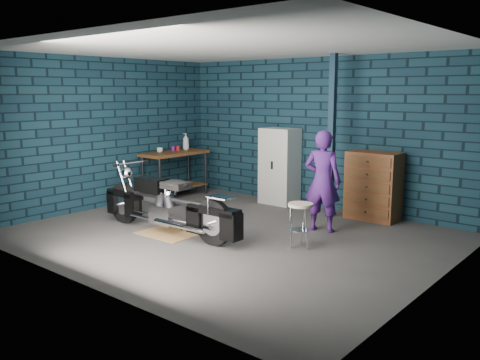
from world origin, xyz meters
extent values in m
plane|color=#464442|center=(0.00, 0.00, 0.00)|extent=(6.00, 6.00, 0.00)
cube|color=#0E2431|center=(0.00, 2.50, 1.35)|extent=(6.00, 0.02, 2.70)
cube|color=#0E2431|center=(-3.00, 0.00, 1.35)|extent=(0.02, 5.00, 2.70)
cube|color=#0E2431|center=(3.00, 0.00, 1.35)|extent=(0.02, 5.00, 2.70)
cube|color=beige|center=(0.00, 0.00, 2.70)|extent=(6.00, 5.00, 0.02)
cube|color=#102435|center=(0.55, 1.95, 1.35)|extent=(0.10, 0.10, 2.70)
cube|color=brown|center=(-2.68, 1.42, 0.46)|extent=(0.60, 1.40, 0.91)
cube|color=brown|center=(-0.75, -0.52, 0.00)|extent=(0.87, 0.66, 0.01)
imported|color=#4B1E73|center=(0.92, 1.08, 0.77)|extent=(0.63, 0.48, 1.53)
cube|color=gray|center=(-2.66, 0.92, 0.14)|extent=(0.45, 0.32, 0.28)
cube|color=silver|center=(-0.70, 2.23, 0.71)|extent=(0.66, 0.47, 1.42)
cube|color=brown|center=(1.19, 2.23, 0.56)|extent=(0.84, 0.47, 1.12)
imported|color=beige|center=(-2.81, 1.14, 0.96)|extent=(0.16, 0.16, 0.09)
cylinder|color=#651A69|center=(-2.79, 1.48, 0.96)|extent=(0.08, 0.08, 0.10)
cylinder|color=maroon|center=(-2.69, 1.52, 0.96)|extent=(0.10, 0.10, 0.11)
imported|color=gray|center=(-2.78, 1.84, 1.08)|extent=(0.17, 0.17, 0.34)
camera|label=1|loc=(4.77, -5.46, 2.09)|focal=38.00mm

